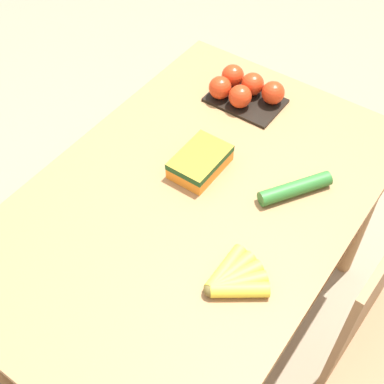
% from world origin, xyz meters
% --- Properties ---
extents(ground_plane, '(12.00, 12.00, 0.00)m').
position_xyz_m(ground_plane, '(0.00, 0.00, 0.00)').
color(ground_plane, gray).
extents(dining_table, '(1.30, 0.86, 0.77)m').
position_xyz_m(dining_table, '(0.00, 0.00, 0.66)').
color(dining_table, '#9E7044').
rests_on(dining_table, ground_plane).
extents(banana_bunch, '(0.16, 0.15, 0.04)m').
position_xyz_m(banana_bunch, '(0.16, 0.24, 0.79)').
color(banana_bunch, brown).
rests_on(banana_bunch, dining_table).
extents(tomato_pack, '(0.17, 0.24, 0.09)m').
position_xyz_m(tomato_pack, '(-0.46, -0.11, 0.81)').
color(tomato_pack, black).
rests_on(tomato_pack, dining_table).
extents(carrot_bag, '(0.18, 0.12, 0.06)m').
position_xyz_m(carrot_bag, '(-0.11, -0.05, 0.81)').
color(carrot_bag, orange).
rests_on(carrot_bag, dining_table).
extents(cucumber_near, '(0.21, 0.16, 0.04)m').
position_xyz_m(cucumber_near, '(-0.18, 0.23, 0.79)').
color(cucumber_near, '#2D702D').
rests_on(cucumber_near, dining_table).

